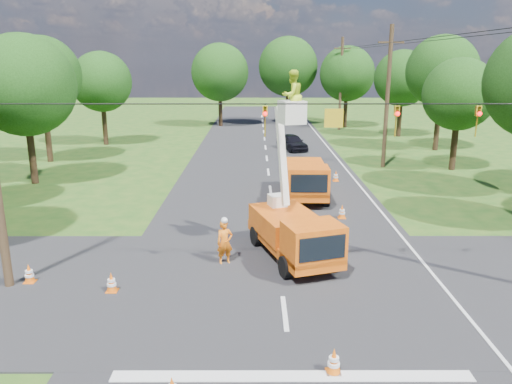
{
  "coord_description": "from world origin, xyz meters",
  "views": [
    {
      "loc": [
        -0.91,
        -13.99,
        7.68
      ],
      "look_at": [
        -0.88,
        5.02,
        2.6
      ],
      "focal_mm": 35.0,
      "sensor_mm": 36.0,
      "label": 1
    }
  ],
  "objects_px": {
    "traffic_cone_4": "(111,282)",
    "tree_left_f": "(101,82)",
    "ground_worker": "(225,243)",
    "traffic_cone_2": "(332,232)",
    "traffic_cone_7": "(336,176)",
    "tree_right_e": "(402,78)",
    "tree_right_d": "(442,71)",
    "traffic_cone_1": "(334,361)",
    "pole_right_far": "(341,83)",
    "tree_left_e": "(41,76)",
    "tree_far_b": "(288,67)",
    "tree_far_c": "(347,74)",
    "tree_right_c": "(459,94)",
    "distant_car": "(292,142)",
    "traffic_cone_5": "(29,274)",
    "tree_far_a": "(220,72)",
    "tree_left_d": "(24,85)",
    "bucket_truck": "(294,220)",
    "pole_right_mid": "(387,96)",
    "second_truck": "(305,178)",
    "traffic_cone_3": "(342,212)"
  },
  "relations": [
    {
      "from": "tree_left_d",
      "to": "tree_right_d",
      "type": "xyz_separation_m",
      "value": [
        29.8,
        12.0,
        0.55
      ]
    },
    {
      "from": "tree_left_d",
      "to": "ground_worker",
      "type": "bearing_deg",
      "value": -45.22
    },
    {
      "from": "tree_left_d",
      "to": "tree_far_c",
      "type": "height_order",
      "value": "tree_left_d"
    },
    {
      "from": "pole_right_far",
      "to": "tree_left_e",
      "type": "bearing_deg",
      "value": -144.57
    },
    {
      "from": "traffic_cone_7",
      "to": "tree_right_d",
      "type": "xyz_separation_m",
      "value": [
        10.5,
        11.61,
        6.32
      ]
    },
    {
      "from": "second_truck",
      "to": "tree_far_b",
      "type": "bearing_deg",
      "value": 89.45
    },
    {
      "from": "ground_worker",
      "to": "tree_left_e",
      "type": "relative_size",
      "value": 0.18
    },
    {
      "from": "tree_left_e",
      "to": "tree_far_c",
      "type": "distance_m",
      "value": 33.04
    },
    {
      "from": "ground_worker",
      "to": "traffic_cone_2",
      "type": "xyz_separation_m",
      "value": [
        4.54,
        2.69,
        -0.51
      ]
    },
    {
      "from": "tree_right_d",
      "to": "tree_far_a",
      "type": "bearing_deg",
      "value": 141.06
    },
    {
      "from": "second_truck",
      "to": "pole_right_far",
      "type": "relative_size",
      "value": 0.6
    },
    {
      "from": "pole_right_far",
      "to": "tree_far_b",
      "type": "distance_m",
      "value": 7.63
    },
    {
      "from": "traffic_cone_1",
      "to": "tree_right_e",
      "type": "distance_m",
      "value": 42.37
    },
    {
      "from": "bucket_truck",
      "to": "tree_right_c",
      "type": "distance_m",
      "value": 21.12
    },
    {
      "from": "traffic_cone_7",
      "to": "distant_car",
      "type": "bearing_deg",
      "value": 99.86
    },
    {
      "from": "ground_worker",
      "to": "tree_far_b",
      "type": "bearing_deg",
      "value": 63.08
    },
    {
      "from": "ground_worker",
      "to": "tree_right_d",
      "type": "relative_size",
      "value": 0.18
    },
    {
      "from": "pole_right_far",
      "to": "tree_left_e",
      "type": "xyz_separation_m",
      "value": [
        -25.3,
        -18.0,
        1.38
      ]
    },
    {
      "from": "traffic_cone_4",
      "to": "traffic_cone_7",
      "type": "bearing_deg",
      "value": 57.53
    },
    {
      "from": "ground_worker",
      "to": "tree_right_d",
      "type": "xyz_separation_m",
      "value": [
        16.89,
        25.01,
        5.81
      ]
    },
    {
      "from": "ground_worker",
      "to": "tree_left_f",
      "type": "bearing_deg",
      "value": 94.23
    },
    {
      "from": "traffic_cone_3",
      "to": "tree_right_e",
      "type": "relative_size",
      "value": 0.08
    },
    {
      "from": "tree_far_c",
      "to": "bucket_truck",
      "type": "bearing_deg",
      "value": -102.7
    },
    {
      "from": "traffic_cone_3",
      "to": "pole_right_mid",
      "type": "bearing_deg",
      "value": 67.58
    },
    {
      "from": "traffic_cone_2",
      "to": "traffic_cone_4",
      "type": "bearing_deg",
      "value": -148.05
    },
    {
      "from": "tree_right_c",
      "to": "tree_left_f",
      "type": "bearing_deg",
      "value": 158.55
    },
    {
      "from": "traffic_cone_1",
      "to": "traffic_cone_4",
      "type": "distance_m",
      "value": 8.23
    },
    {
      "from": "traffic_cone_1",
      "to": "tree_right_d",
      "type": "bearing_deg",
      "value": 66.77
    },
    {
      "from": "traffic_cone_7",
      "to": "tree_right_e",
      "type": "distance_m",
      "value": 22.46
    },
    {
      "from": "traffic_cone_2",
      "to": "traffic_cone_4",
      "type": "height_order",
      "value": "same"
    },
    {
      "from": "traffic_cone_5",
      "to": "traffic_cone_7",
      "type": "distance_m",
      "value": 20.07
    },
    {
      "from": "traffic_cone_1",
      "to": "tree_right_c",
      "type": "height_order",
      "value": "tree_right_c"
    },
    {
      "from": "second_truck",
      "to": "tree_far_b",
      "type": "height_order",
      "value": "tree_far_b"
    },
    {
      "from": "pole_right_mid",
      "to": "tree_left_e",
      "type": "xyz_separation_m",
      "value": [
        -25.3,
        2.0,
        1.38
      ]
    },
    {
      "from": "traffic_cone_2",
      "to": "traffic_cone_5",
      "type": "distance_m",
      "value": 12.17
    },
    {
      "from": "traffic_cone_7",
      "to": "tree_right_d",
      "type": "height_order",
      "value": "tree_right_d"
    },
    {
      "from": "tree_right_d",
      "to": "tree_right_e",
      "type": "distance_m",
      "value": 8.11
    },
    {
      "from": "pole_right_far",
      "to": "pole_right_mid",
      "type": "bearing_deg",
      "value": -90.0
    },
    {
      "from": "tree_right_c",
      "to": "tree_far_b",
      "type": "distance_m",
      "value": 27.97
    },
    {
      "from": "traffic_cone_4",
      "to": "tree_left_f",
      "type": "relative_size",
      "value": 0.08
    },
    {
      "from": "distant_car",
      "to": "tree_left_d",
      "type": "distance_m",
      "value": 21.71
    },
    {
      "from": "traffic_cone_5",
      "to": "traffic_cone_1",
      "type": "bearing_deg",
      "value": -28.05
    },
    {
      "from": "traffic_cone_4",
      "to": "tree_left_e",
      "type": "relative_size",
      "value": 0.08
    },
    {
      "from": "traffic_cone_1",
      "to": "pole_right_far",
      "type": "height_order",
      "value": "pole_right_far"
    },
    {
      "from": "distant_car",
      "to": "tree_left_e",
      "type": "relative_size",
      "value": 0.44
    },
    {
      "from": "second_truck",
      "to": "distant_car",
      "type": "bearing_deg",
      "value": 89.89
    },
    {
      "from": "ground_worker",
      "to": "tree_far_c",
      "type": "bearing_deg",
      "value": 53.67
    },
    {
      "from": "tree_far_b",
      "to": "tree_far_a",
      "type": "bearing_deg",
      "value": -165.96
    },
    {
      "from": "traffic_cone_3",
      "to": "tree_far_b",
      "type": "bearing_deg",
      "value": 90.59
    },
    {
      "from": "tree_far_a",
      "to": "tree_left_f",
      "type": "bearing_deg",
      "value": -127.01
    }
  ]
}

